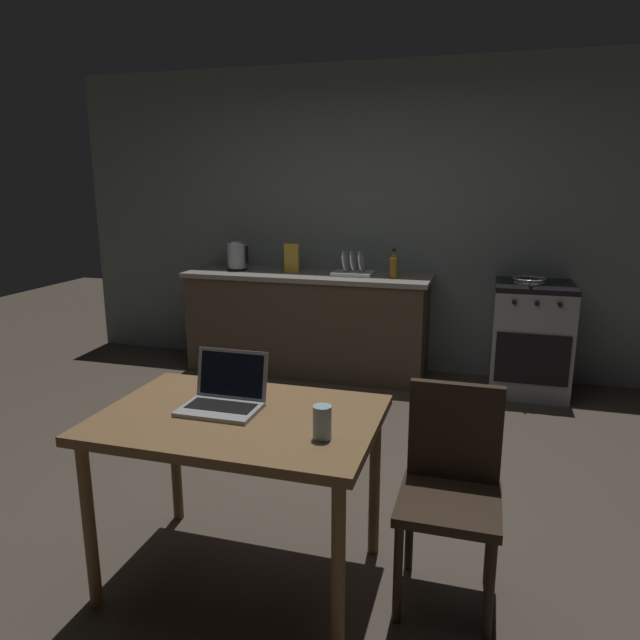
# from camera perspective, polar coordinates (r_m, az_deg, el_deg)

# --- Properties ---
(ground_plane) EXTENTS (12.00, 12.00, 0.00)m
(ground_plane) POSITION_cam_1_polar(r_m,az_deg,el_deg) (3.40, -2.42, -16.29)
(ground_plane) COLOR #473D33
(back_wall) EXTENTS (6.40, 0.10, 2.67)m
(back_wall) POSITION_cam_1_polar(r_m,az_deg,el_deg) (5.26, 9.08, 9.41)
(back_wall) COLOR slate
(back_wall) RESTS_ON ground_plane
(kitchen_counter) EXTENTS (2.16, 0.64, 0.90)m
(kitchen_counter) POSITION_cam_1_polar(r_m,az_deg,el_deg) (5.24, -1.23, -0.25)
(kitchen_counter) COLOR #4C3D2D
(kitchen_counter) RESTS_ON ground_plane
(stove_oven) EXTENTS (0.60, 0.62, 0.90)m
(stove_oven) POSITION_cam_1_polar(r_m,az_deg,el_deg) (5.03, 19.81, -1.68)
(stove_oven) COLOR gray
(stove_oven) RESTS_ON ground_plane
(dining_table) EXTENTS (1.13, 0.78, 0.76)m
(dining_table) POSITION_cam_1_polar(r_m,az_deg,el_deg) (2.47, -7.83, -10.86)
(dining_table) COLOR brown
(dining_table) RESTS_ON ground_plane
(chair) EXTENTS (0.40, 0.40, 0.88)m
(chair) POSITION_cam_1_polar(r_m,az_deg,el_deg) (2.51, 12.64, -14.91)
(chair) COLOR #2D2116
(chair) RESTS_ON ground_plane
(laptop) EXTENTS (0.32, 0.27, 0.22)m
(laptop) POSITION_cam_1_polar(r_m,az_deg,el_deg) (2.50, -9.34, -7.44)
(laptop) COLOR #99999E
(laptop) RESTS_ON dining_table
(electric_kettle) EXTENTS (0.19, 0.17, 0.26)m
(electric_kettle) POSITION_cam_1_polar(r_m,az_deg,el_deg) (5.37, -8.09, 6.14)
(electric_kettle) COLOR black
(electric_kettle) RESTS_ON kitchen_counter
(bottle) EXTENTS (0.07, 0.07, 0.24)m
(bottle) POSITION_cam_1_polar(r_m,az_deg,el_deg) (4.92, 7.18, 5.40)
(bottle) COLOR #8C601E
(bottle) RESTS_ON kitchen_counter
(frying_pan) EXTENTS (0.25, 0.42, 0.05)m
(frying_pan) POSITION_cam_1_polar(r_m,az_deg,el_deg) (4.90, 19.69, 3.64)
(frying_pan) COLOR gray
(frying_pan) RESTS_ON stove_oven
(drinking_glass) EXTENTS (0.07, 0.07, 0.13)m
(drinking_glass) POSITION_cam_1_polar(r_m,az_deg,el_deg) (2.18, 0.21, -9.93)
(drinking_glass) COLOR #99B7C6
(drinking_glass) RESTS_ON dining_table
(cereal_box) EXTENTS (0.13, 0.05, 0.25)m
(cereal_box) POSITION_cam_1_polar(r_m,az_deg,el_deg) (5.20, -2.74, 6.05)
(cereal_box) COLOR gold
(cereal_box) RESTS_ON kitchen_counter
(dish_rack) EXTENTS (0.34, 0.26, 0.21)m
(dish_rack) POSITION_cam_1_polar(r_m,az_deg,el_deg) (5.04, 3.24, 4.91)
(dish_rack) COLOR silver
(dish_rack) RESTS_ON kitchen_counter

